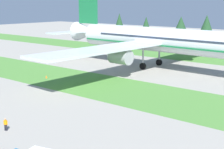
% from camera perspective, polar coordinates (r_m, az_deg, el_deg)
% --- Properties ---
extents(grass_strip_near, '(320.00, 17.17, 0.01)m').
position_cam_1_polar(grass_strip_near, '(63.23, 5.34, -3.32)').
color(grass_strip_near, '#4C8438').
rests_on(grass_strip_near, ground).
extents(airliner, '(61.05, 74.94, 20.85)m').
position_cam_1_polar(airliner, '(87.19, 7.87, 5.84)').
color(airliner, silver).
rests_on(airliner, ground).
extents(ground_crew_marshaller, '(0.50, 0.36, 1.74)m').
position_cam_1_polar(ground_crew_marshaller, '(47.40, -17.44, -7.91)').
color(ground_crew_marshaller, black).
rests_on(ground_crew_marshaller, ground).
extents(taxiway_marker_1, '(0.44, 0.44, 0.64)m').
position_cam_1_polar(taxiway_marker_1, '(77.69, -10.96, -0.36)').
color(taxiway_marker_1, orange).
rests_on(taxiway_marker_1, ground).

